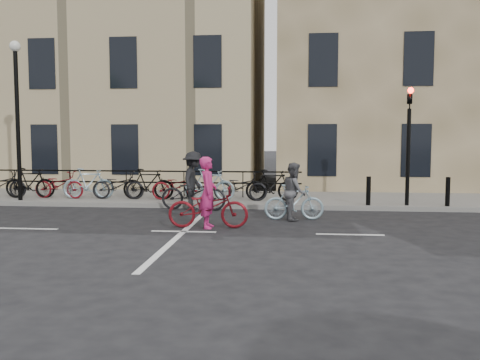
# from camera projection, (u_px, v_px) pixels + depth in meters

# --- Properties ---
(ground) EXTENTS (120.00, 120.00, 0.00)m
(ground) POSITION_uv_depth(u_px,v_px,m) (184.00, 232.00, 13.02)
(ground) COLOR black
(ground) RESTS_ON ground
(sidewalk) EXTENTS (46.00, 4.00, 0.15)m
(sidewalk) POSITION_uv_depth(u_px,v_px,m) (109.00, 197.00, 19.35)
(sidewalk) COLOR slate
(sidewalk) RESTS_ON ground
(building_east) EXTENTS (14.00, 10.00, 12.00)m
(building_east) POSITION_uv_depth(u_px,v_px,m) (433.00, 51.00, 24.48)
(building_east) COLOR #857350
(building_east) RESTS_ON sidewalk
(building_west) EXTENTS (20.00, 10.00, 10.00)m
(building_west) POSITION_uv_depth(u_px,v_px,m) (57.00, 77.00, 26.34)
(building_west) COLOR tan
(building_west) RESTS_ON sidewalk
(traffic_light) EXTENTS (0.18, 0.30, 3.90)m
(traffic_light) POSITION_uv_depth(u_px,v_px,m) (409.00, 131.00, 16.50)
(traffic_light) COLOR black
(traffic_light) RESTS_ON sidewalk
(lamp_post) EXTENTS (0.36, 0.36, 5.28)m
(lamp_post) POSITION_uv_depth(u_px,v_px,m) (17.00, 100.00, 17.72)
(lamp_post) COLOR black
(lamp_post) RESTS_ON sidewalk
(bollard_east) EXTENTS (0.14, 0.14, 0.90)m
(bollard_east) POSITION_uv_depth(u_px,v_px,m) (368.00, 191.00, 16.69)
(bollard_east) COLOR black
(bollard_east) RESTS_ON sidewalk
(bollard_west) EXTENTS (0.14, 0.14, 0.90)m
(bollard_west) POSITION_uv_depth(u_px,v_px,m) (448.00, 192.00, 16.45)
(bollard_west) COLOR black
(bollard_west) RESTS_ON sidewalk
(parked_bikes) EXTENTS (11.45, 1.23, 1.05)m
(parked_bikes) POSITION_uv_depth(u_px,v_px,m) (132.00, 185.00, 18.23)
(parked_bikes) COLOR black
(parked_bikes) RESTS_ON sidewalk
(cyclist_pink) EXTENTS (2.06, 0.80, 1.81)m
(cyclist_pink) POSITION_uv_depth(u_px,v_px,m) (208.00, 203.00, 13.51)
(cyclist_pink) COLOR maroon
(cyclist_pink) RESTS_ON ground
(cyclist_grey) EXTENTS (1.69, 0.83, 1.60)m
(cyclist_grey) POSITION_uv_depth(u_px,v_px,m) (294.00, 197.00, 14.74)
(cyclist_grey) COLOR #8CAAB7
(cyclist_grey) RESTS_ON ground
(cyclist_dark) EXTENTS (2.11, 1.24, 1.84)m
(cyclist_dark) POSITION_uv_depth(u_px,v_px,m) (193.00, 187.00, 16.66)
(cyclist_dark) COLOR black
(cyclist_dark) RESTS_ON ground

